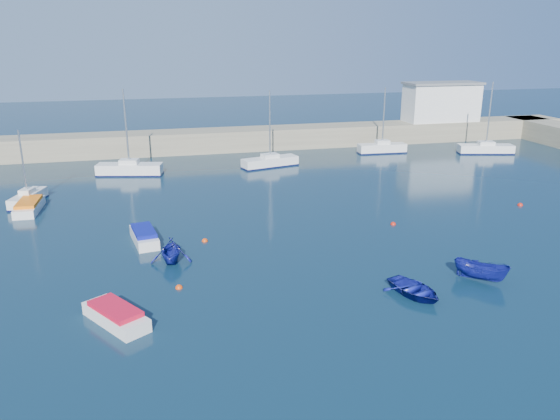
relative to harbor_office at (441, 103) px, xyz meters
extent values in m
plane|color=#0C2537|center=(-30.00, -46.00, -5.10)|extent=(220.00, 220.00, 0.00)
cube|color=gray|center=(-30.00, 0.00, -3.80)|extent=(96.00, 4.50, 2.60)
cube|color=silver|center=(0.00, 0.00, 0.00)|extent=(10.00, 4.00, 5.00)
cube|color=silver|center=(-50.18, -19.21, -4.62)|extent=(2.64, 4.93, 0.95)
cylinder|color=#B7BABC|center=(-50.18, -19.21, -1.42)|extent=(0.14, 0.14, 5.46)
cube|color=silver|center=(-41.78, -10.64, -4.51)|extent=(6.92, 3.37, 1.18)
cylinder|color=#B7BABC|center=(-41.78, -10.64, -0.09)|extent=(0.17, 0.17, 7.67)
cube|color=silver|center=(-26.71, -10.53, -4.58)|extent=(6.59, 3.32, 1.04)
cylinder|color=#B7BABC|center=(-26.71, -10.53, -0.41)|extent=(0.15, 0.15, 7.30)
cube|color=silver|center=(-11.52, -6.57, -4.53)|extent=(6.04, 2.00, 1.14)
cylinder|color=#B7BABC|center=(-11.52, -6.57, -0.54)|extent=(0.17, 0.17, 6.84)
cube|color=silver|center=(0.82, -9.94, -4.56)|extent=(6.87, 3.45, 1.07)
cylinder|color=#B7BABC|center=(0.82, -9.94, -0.22)|extent=(0.16, 0.16, 7.61)
cube|color=silver|center=(-42.13, -42.44, -4.76)|extent=(3.48, 4.28, 0.68)
cube|color=red|center=(-42.13, -42.44, -4.30)|extent=(2.85, 3.37, 0.25)
cube|color=silver|center=(-40.59, -31.13, -4.74)|extent=(2.04, 4.24, 0.73)
cube|color=navy|center=(-40.59, -31.13, -4.24)|extent=(1.81, 3.23, 0.27)
cube|color=silver|center=(-49.71, -21.50, -4.75)|extent=(1.82, 4.71, 0.70)
cube|color=orange|center=(-49.71, -21.50, -4.27)|extent=(1.69, 3.55, 0.26)
imported|color=navy|center=(-26.09, -43.33, -4.74)|extent=(3.47, 4.11, 0.73)
imported|color=navy|center=(-38.95, -35.18, -4.30)|extent=(3.01, 3.37, 1.60)
imported|color=navy|center=(-21.38, -42.50, -4.48)|extent=(3.07, 3.14, 1.23)
sphere|color=#CF3B0A|center=(-38.78, -39.17, -5.10)|extent=(0.43, 0.43, 0.43)
sphere|color=#AE1A0D|center=(-21.96, -31.92, -5.10)|extent=(0.43, 0.43, 0.43)
sphere|color=#CF3B0A|center=(-36.46, -31.99, -5.10)|extent=(0.43, 0.43, 0.43)
sphere|color=#AE1A0D|center=(-9.23, -30.00, -5.10)|extent=(0.47, 0.47, 0.47)
camera|label=1|loc=(-40.10, -68.24, 8.71)|focal=35.00mm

